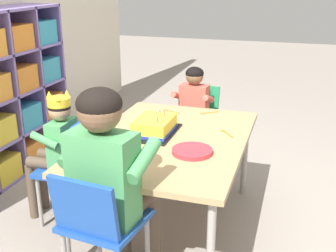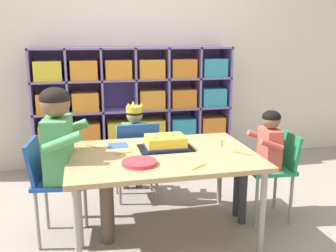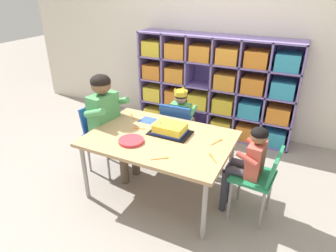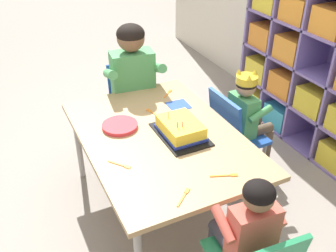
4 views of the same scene
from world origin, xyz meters
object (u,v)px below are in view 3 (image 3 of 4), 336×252
(guest_at_table_side, at_px, (249,160))
(fork_at_table_front_edge, at_px, (132,116))
(classroom_chair_guest_side, at_px, (260,176))
(birthday_cake_on_tray, at_px, (170,129))
(child_with_crown, at_px, (182,114))
(classroom_chair_adult_side, at_px, (102,131))
(paper_plate_stack, at_px, (131,141))
(adult_helper_seated, at_px, (108,115))
(fork_by_napkin, at_px, (138,128))
(fork_near_child_seat, at_px, (212,157))
(activity_table, at_px, (160,142))
(classroom_chair_blue, at_px, (178,127))
(fork_beside_plate_stack, at_px, (217,142))
(fork_scattered_mid_table, at_px, (161,158))

(guest_at_table_side, xyz_separation_m, fork_at_table_front_edge, (-1.23, 0.21, 0.05))
(classroom_chair_guest_side, distance_m, fork_at_table_front_edge, 1.36)
(birthday_cake_on_tray, bearing_deg, child_with_crown, 103.29)
(classroom_chair_adult_side, bearing_deg, paper_plate_stack, -110.60)
(adult_helper_seated, bearing_deg, fork_at_table_front_edge, -33.24)
(guest_at_table_side, distance_m, fork_by_napkin, 1.03)
(birthday_cake_on_tray, height_order, fork_near_child_seat, birthday_cake_on_tray)
(activity_table, bearing_deg, classroom_chair_blue, 98.39)
(paper_plate_stack, distance_m, fork_beside_plate_stack, 0.74)
(paper_plate_stack, xyz_separation_m, fork_at_table_front_edge, (-0.28, 0.45, -0.01))
(child_with_crown, bearing_deg, classroom_chair_adult_side, 41.65)
(classroom_chair_adult_side, xyz_separation_m, fork_at_table_front_edge, (0.27, 0.17, 0.15))
(classroom_chair_adult_side, bearing_deg, classroom_chair_guest_side, -84.70)
(classroom_chair_blue, relative_size, classroom_chair_adult_side, 0.98)
(guest_at_table_side, bearing_deg, activity_table, -81.12)
(fork_beside_plate_stack, height_order, fork_near_child_seat, same)
(classroom_chair_adult_side, xyz_separation_m, fork_scattered_mid_table, (0.89, -0.40, 0.15))
(fork_near_child_seat, bearing_deg, classroom_chair_adult_side, -139.91)
(fork_scattered_mid_table, bearing_deg, classroom_chair_guest_side, 168.32)
(fork_beside_plate_stack, bearing_deg, fork_near_child_seat, 30.13)
(fork_beside_plate_stack, bearing_deg, activity_table, -52.61)
(fork_scattered_mid_table, bearing_deg, fork_beside_plate_stack, -163.51)
(classroom_chair_blue, height_order, paper_plate_stack, classroom_chair_blue)
(classroom_chair_blue, bearing_deg, fork_near_child_seat, 129.33)
(classroom_chair_adult_side, height_order, adult_helper_seated, adult_helper_seated)
(activity_table, distance_m, adult_helper_seated, 0.62)
(birthday_cake_on_tray, bearing_deg, paper_plate_stack, -128.13)
(child_with_crown, relative_size, adult_helper_seated, 0.80)
(fork_near_child_seat, height_order, fork_by_napkin, same)
(fork_by_napkin, bearing_deg, child_with_crown, 59.60)
(fork_near_child_seat, relative_size, fork_by_napkin, 0.92)
(child_with_crown, bearing_deg, fork_beside_plate_stack, 134.20)
(child_with_crown, xyz_separation_m, fork_scattered_mid_table, (0.26, -1.00, 0.07))
(guest_at_table_side, distance_m, paper_plate_stack, 0.99)
(classroom_chair_guest_side, bearing_deg, birthday_cake_on_tray, -89.38)
(classroom_chair_blue, distance_m, fork_at_table_front_edge, 0.52)
(fork_near_child_seat, xyz_separation_m, fork_scattered_mid_table, (-0.35, -0.19, 0.00))
(classroom_chair_blue, relative_size, fork_by_napkin, 5.56)
(adult_helper_seated, distance_m, fork_beside_plate_stack, 1.09)
(classroom_chair_adult_side, distance_m, guest_at_table_side, 1.50)
(fork_at_table_front_edge, bearing_deg, adult_helper_seated, -83.78)
(classroom_chair_adult_side, height_order, fork_beside_plate_stack, classroom_chair_adult_side)
(adult_helper_seated, distance_m, fork_near_child_seat, 1.15)
(classroom_chair_adult_side, distance_m, fork_at_table_front_edge, 0.35)
(fork_by_napkin, bearing_deg, fork_at_table_front_edge, 117.74)
(fork_near_child_seat, height_order, fork_scattered_mid_table, same)
(adult_helper_seated, relative_size, fork_scattered_mid_table, 9.00)
(classroom_chair_blue, relative_size, fork_beside_plate_stack, 4.95)
(fork_by_napkin, bearing_deg, fork_near_child_seat, -28.56)
(birthday_cake_on_tray, relative_size, fork_beside_plate_stack, 2.68)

